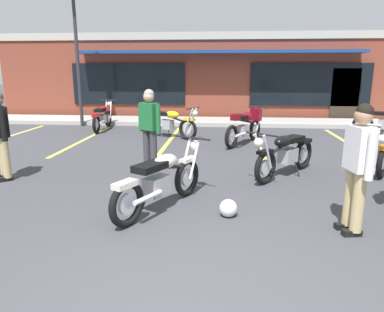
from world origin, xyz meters
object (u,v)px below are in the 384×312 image
object	(u,v)px
motorcycle_green_cafe_racer	(169,123)
person_near_building	(358,162)
person_in_shorts_foreground	(149,125)
helmet_on_pavement	(228,208)
motorcycle_orange_scrambler	(285,153)
person_in_black_shirt	(1,131)
motorcycle_foreground_classic	(161,180)
motorcycle_black_cruiser	(103,117)
motorcycle_red_sportbike	(246,125)
parking_lot_lamp_post	(74,31)

from	to	relation	value
motorcycle_green_cafe_racer	person_near_building	xyz separation A→B (m)	(3.35, -6.34, 0.49)
motorcycle_green_cafe_racer	person_near_building	bearing A→B (deg)	-62.11
person_in_shorts_foreground	helmet_on_pavement	size ratio (longest dim) A/B	6.44
person_in_shorts_foreground	helmet_on_pavement	distance (m)	3.03
person_near_building	helmet_on_pavement	bearing A→B (deg)	167.06
motorcycle_orange_scrambler	person_near_building	xyz separation A→B (m)	(0.46, -2.48, 0.49)
person_in_black_shirt	motorcycle_foreground_classic	bearing A→B (deg)	-20.48
helmet_on_pavement	motorcycle_black_cruiser	bearing A→B (deg)	120.88
person_in_black_shirt	person_in_shorts_foreground	xyz separation A→B (m)	(2.61, 1.00, 0.00)
motorcycle_green_cafe_racer	helmet_on_pavement	world-z (taller)	motorcycle_green_cafe_racer
motorcycle_foreground_classic	motorcycle_red_sportbike	world-z (taller)	same
motorcycle_orange_scrambler	person_in_shorts_foreground	xyz separation A→B (m)	(-2.76, 0.30, 0.49)
motorcycle_black_cruiser	motorcycle_green_cafe_racer	world-z (taller)	same
motorcycle_black_cruiser	helmet_on_pavement	size ratio (longest dim) A/B	8.11
person_near_building	helmet_on_pavement	distance (m)	1.83
motorcycle_green_cafe_racer	parking_lot_lamp_post	distance (m)	4.97
person_in_shorts_foreground	parking_lot_lamp_post	size ratio (longest dim) A/B	0.32
motorcycle_red_sportbike	motorcycle_orange_scrambler	bearing A→B (deg)	-79.27
motorcycle_green_cafe_racer	motorcycle_black_cruiser	bearing A→B (deg)	154.70
motorcycle_orange_scrambler	motorcycle_foreground_classic	bearing A→B (deg)	-138.08
motorcycle_red_sportbike	motorcycle_green_cafe_racer	bearing A→B (deg)	162.77
person_in_shorts_foreground	parking_lot_lamp_post	world-z (taller)	parking_lot_lamp_post
person_in_shorts_foreground	helmet_on_pavement	bearing A→B (deg)	-55.94
person_near_building	motorcycle_red_sportbike	bearing A→B (deg)	100.68
person_in_black_shirt	helmet_on_pavement	bearing A→B (deg)	-18.38
motorcycle_red_sportbike	motorcycle_green_cafe_racer	xyz separation A→B (m)	(-2.29, 0.71, -0.07)
motorcycle_foreground_classic	person_in_shorts_foreground	distance (m)	2.35
person_near_building	helmet_on_pavement	xyz separation A→B (m)	(-1.59, 0.37, -0.82)
motorcycle_orange_scrambler	parking_lot_lamp_post	xyz separation A→B (m)	(-6.48, 5.74, 2.88)
motorcycle_green_cafe_racer	helmet_on_pavement	bearing A→B (deg)	-73.54
motorcycle_black_cruiser	parking_lot_lamp_post	size ratio (longest dim) A/B	0.41
motorcycle_red_sportbike	motorcycle_black_cruiser	size ratio (longest dim) A/B	0.90
motorcycle_black_cruiser	motorcycle_orange_scrambler	bearing A→B (deg)	-43.04
motorcycle_black_cruiser	motorcycle_red_sportbike	bearing A→B (deg)	-21.57
parking_lot_lamp_post	person_near_building	bearing A→B (deg)	-49.81
motorcycle_red_sportbike	parking_lot_lamp_post	xyz separation A→B (m)	(-5.89, 2.59, 2.81)
motorcycle_black_cruiser	person_in_black_shirt	distance (m)	5.78
motorcycle_black_cruiser	person_in_shorts_foreground	bearing A→B (deg)	-60.82
motorcycle_black_cruiser	helmet_on_pavement	world-z (taller)	motorcycle_black_cruiser
motorcycle_green_cafe_racer	parking_lot_lamp_post	xyz separation A→B (m)	(-3.59, 1.88, 2.88)
motorcycle_orange_scrambler	person_near_building	world-z (taller)	person_near_building
motorcycle_red_sportbike	person_in_black_shirt	bearing A→B (deg)	-141.04
motorcycle_green_cafe_racer	motorcycle_orange_scrambler	world-z (taller)	same
motorcycle_green_cafe_racer	helmet_on_pavement	xyz separation A→B (m)	(1.77, -5.97, -0.33)
person_in_black_shirt	motorcycle_green_cafe_racer	bearing A→B (deg)	61.55
person_near_building	motorcycle_green_cafe_racer	bearing A→B (deg)	117.89
motorcycle_orange_scrambler	helmet_on_pavement	distance (m)	2.42
motorcycle_red_sportbike	helmet_on_pavement	bearing A→B (deg)	-95.73
person_near_building	parking_lot_lamp_post	xyz separation A→B (m)	(-6.95, 8.22, 2.39)
person_in_black_shirt	parking_lot_lamp_post	world-z (taller)	parking_lot_lamp_post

